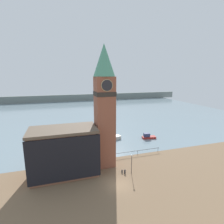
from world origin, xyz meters
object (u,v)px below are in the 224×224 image
at_px(mooring_bollard_far, 122,171).
at_px(boat_near, 109,138).
at_px(boat_far, 148,136).
at_px(lamp_post, 132,161).
at_px(clock_tower, 105,104).
at_px(mooring_bollard_near, 125,171).
at_px(pier_building, 64,152).

bearing_deg(mooring_bollard_far, boat_near, 81.95).
distance_m(boat_far, lamp_post, 21.63).
bearing_deg(boat_near, clock_tower, -126.49).
bearing_deg(mooring_bollard_near, pier_building, 163.05).
height_order(boat_far, mooring_bollard_near, boat_far).
bearing_deg(pier_building, clock_tower, 8.30).
distance_m(boat_near, mooring_bollard_near, 18.56).
xyz_separation_m(pier_building, boat_far, (25.74, 13.10, -4.13)).
bearing_deg(mooring_bollard_far, lamp_post, -29.32).
height_order(mooring_bollard_near, lamp_post, lamp_post).
bearing_deg(clock_tower, mooring_bollard_near, -58.98).
relative_size(boat_near, lamp_post, 1.79).
height_order(pier_building, boat_near, pier_building).
bearing_deg(lamp_post, mooring_bollard_near, 157.71).
xyz_separation_m(boat_near, lamp_post, (-0.88, -18.94, 2.07)).
relative_size(pier_building, boat_near, 1.78).
distance_m(pier_building, lamp_post, 13.42).
distance_m(mooring_bollard_far, lamp_post, 3.13).
distance_m(clock_tower, mooring_bollard_far, 14.09).
bearing_deg(mooring_bollard_near, mooring_bollard_far, 135.55).
xyz_separation_m(mooring_bollard_far, lamp_post, (1.66, -0.93, 2.48)).
distance_m(clock_tower, mooring_bollard_near, 14.21).
xyz_separation_m(pier_building, boat_near, (13.55, 14.95, -3.98)).
xyz_separation_m(clock_tower, boat_near, (4.96, 13.70, -12.79)).
distance_m(clock_tower, lamp_post, 12.61).
height_order(clock_tower, lamp_post, clock_tower).
distance_m(mooring_bollard_near, mooring_bollard_far, 0.63).
xyz_separation_m(boat_far, mooring_bollard_far, (-14.73, -16.16, -0.26)).
relative_size(boat_far, mooring_bollard_far, 6.98).
relative_size(pier_building, boat_far, 2.93).
bearing_deg(mooring_bollard_far, pier_building, 164.48).
xyz_separation_m(clock_tower, mooring_bollard_far, (2.41, -4.31, -13.20)).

